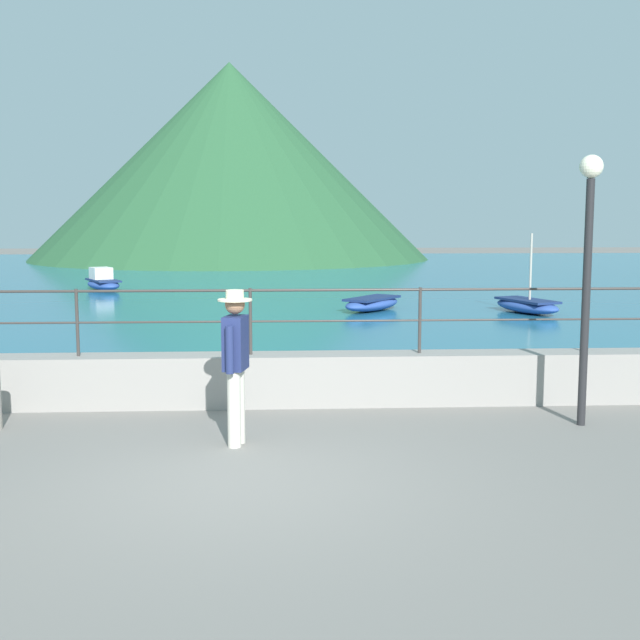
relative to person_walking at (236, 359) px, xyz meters
The scene contains 10 objects.
ground_plane 1.59m from the person_walking, 85.15° to the right, with size 120.00×120.00×0.00m, color slate.
promenade_wall 2.05m from the person_walking, 86.86° to the left, with size 20.00×0.56×0.70m, color gray.
railing 1.98m from the person_walking, 86.86° to the left, with size 18.44×0.04×0.90m.
lake_water 24.60m from the person_walking, 89.75° to the left, with size 64.00×44.32×0.06m, color #236B89.
hill_main 40.94m from the person_walking, 93.13° to the left, with size 23.71×23.71×11.60m, color #285633.
person_walking is the anchor object (origin of this frame).
lamp_post 4.42m from the person_walking, ahead, with size 0.28×0.28×3.28m.
boat_0 13.78m from the person_walking, 59.43° to the left, with size 1.63×2.47×2.07m.
boat_1 20.14m from the person_walking, 105.88° to the left, with size 1.85×2.46×0.76m.
boat_2 12.97m from the person_walking, 76.53° to the left, with size 2.10×2.38×0.36m.
Camera 1 is at (0.35, -7.70, 2.55)m, focal length 45.73 mm.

